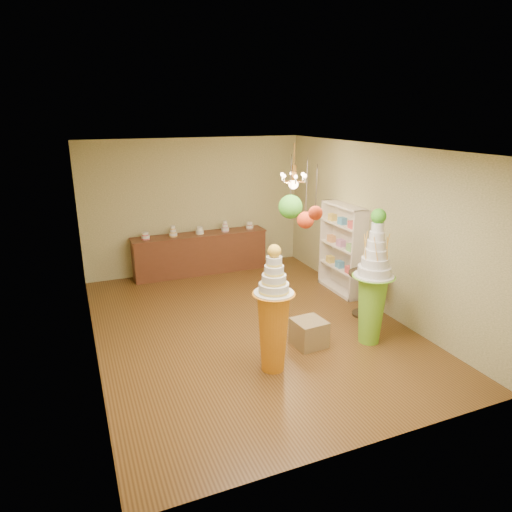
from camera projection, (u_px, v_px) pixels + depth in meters
name	position (u px, v px, depth m)	size (l,w,h in m)	color
floor	(249.00, 326.00, 7.87)	(6.50, 6.50, 0.00)	#593918
ceiling	(248.00, 148.00, 6.96)	(6.50, 6.50, 0.00)	silver
wall_back	(195.00, 206.00, 10.28)	(5.00, 0.04, 3.00)	tan
wall_front	(368.00, 324.00, 4.56)	(5.00, 0.04, 3.00)	tan
wall_left	(86.00, 261.00, 6.50)	(0.04, 6.50, 3.00)	tan
wall_right	(375.00, 228.00, 8.33)	(0.04, 6.50, 3.00)	tan
pedestal_green	(372.00, 292.00, 7.08)	(0.77, 0.77, 2.17)	#75BF29
pedestal_orange	(273.00, 321.00, 6.34)	(0.64, 0.64, 1.86)	orange
burlap_riser	(309.00, 333.00, 7.16)	(0.47, 0.47, 0.43)	olive
sideboard	(201.00, 253.00, 10.34)	(3.04, 0.54, 1.16)	#572C1B
shelving_unit	(342.00, 249.00, 9.16)	(0.33, 1.20, 1.80)	silver
round_table	(366.00, 288.00, 8.14)	(0.74, 0.74, 0.82)	black
vase	(367.00, 268.00, 8.03)	(0.16, 0.16, 0.17)	silver
pom_red_left	(306.00, 220.00, 5.89)	(0.22, 0.22, 0.92)	#3A3029
pom_green_mid	(290.00, 207.00, 6.19)	(0.33, 0.33, 0.87)	#3A3029
pom_red_right	(315.00, 213.00, 5.00)	(0.16, 0.16, 0.61)	#3A3029
chandelier	(293.00, 181.00, 8.41)	(0.63, 0.63, 0.85)	#C88C46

